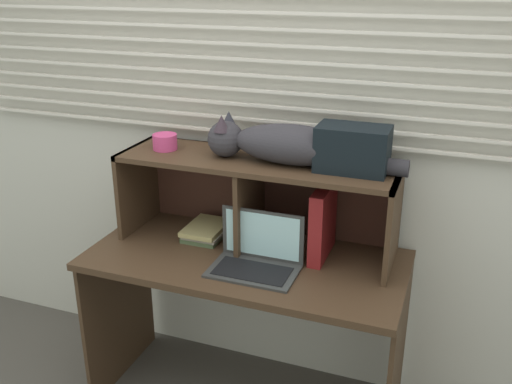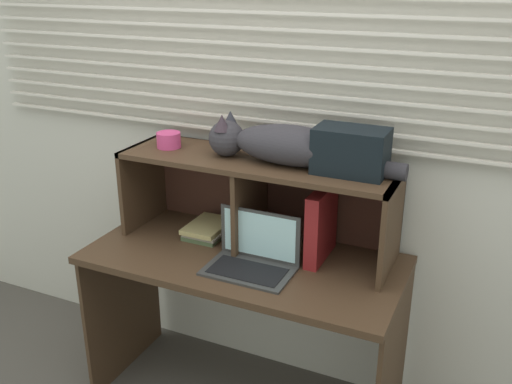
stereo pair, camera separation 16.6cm
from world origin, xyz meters
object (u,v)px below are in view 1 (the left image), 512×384
object	(u,v)px
binder_upright	(323,222)
book_stack	(207,231)
cat	(283,144)
storage_box	(353,149)
laptop	(257,257)
small_basket	(165,142)

from	to	relation	value
binder_upright	book_stack	size ratio (longest dim) A/B	1.27
cat	binder_upright	bearing A→B (deg)	-0.00
binder_upright	storage_box	xyz separation A→B (m)	(0.10, 0.00, 0.32)
binder_upright	book_stack	world-z (taller)	binder_upright
book_stack	storage_box	world-z (taller)	storage_box
binder_upright	storage_box	bearing A→B (deg)	0.00
laptop	binder_upright	world-z (taller)	binder_upright
book_stack	small_basket	size ratio (longest dim) A/B	2.27
storage_box	cat	bearing A→B (deg)	180.00
binder_upright	small_basket	distance (m)	0.75
laptop	book_stack	world-z (taller)	laptop
cat	small_basket	size ratio (longest dim) A/B	7.81
book_stack	small_basket	bearing A→B (deg)	179.64
book_stack	storage_box	xyz separation A→B (m)	(0.62, 0.00, 0.44)
book_stack	storage_box	bearing A→B (deg)	0.11
binder_upright	storage_box	size ratio (longest dim) A/B	1.10
book_stack	small_basket	world-z (taller)	small_basket
laptop	small_basket	xyz separation A→B (m)	(-0.49, 0.19, 0.37)
cat	laptop	xyz separation A→B (m)	(-0.04, -0.19, -0.41)
cat	small_basket	distance (m)	0.53
storage_box	book_stack	bearing A→B (deg)	-179.89
binder_upright	book_stack	xyz separation A→B (m)	(-0.52, -0.00, -0.12)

